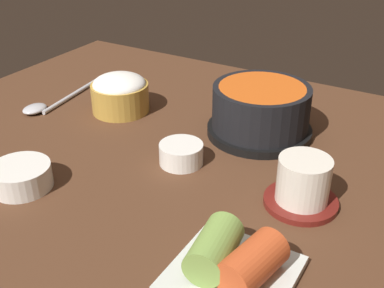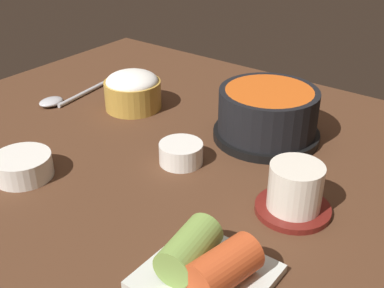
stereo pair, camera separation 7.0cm
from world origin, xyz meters
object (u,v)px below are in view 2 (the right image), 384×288
at_px(stone_pot, 268,114).
at_px(side_bowl_near, 23,165).
at_px(rice_bowl, 133,90).
at_px(banchan_cup_center, 181,152).
at_px(spoon, 64,98).
at_px(kimchi_plate, 206,265).
at_px(tea_cup_with_saucer, 295,191).

bearing_deg(stone_pot, side_bowl_near, -124.98).
bearing_deg(rice_bowl, banchan_cup_center, -27.85).
distance_m(side_bowl_near, spoon, 0.26).
xyz_separation_m(rice_bowl, kimchi_plate, (0.36, -0.27, -0.01)).
xyz_separation_m(tea_cup_with_saucer, side_bowl_near, (-0.34, -0.15, -0.01)).
distance_m(kimchi_plate, side_bowl_near, 0.32).
height_order(stone_pot, tea_cup_with_saucer, stone_pot).
relative_size(stone_pot, kimchi_plate, 1.38).
bearing_deg(banchan_cup_center, stone_pot, 66.72).
bearing_deg(banchan_cup_center, spoon, 172.07).
height_order(rice_bowl, spoon, rice_bowl).
bearing_deg(side_bowl_near, stone_pot, 55.02).
distance_m(rice_bowl, tea_cup_with_saucer, 0.39).
bearing_deg(kimchi_plate, side_bowl_near, 178.29).
xyz_separation_m(stone_pot, kimchi_plate, (0.11, -0.32, -0.02)).
relative_size(rice_bowl, side_bowl_near, 1.25).
height_order(rice_bowl, tea_cup_with_saucer, rice_bowl).
bearing_deg(banchan_cup_center, kimchi_plate, -45.66).
xyz_separation_m(rice_bowl, spoon, (-0.13, -0.06, -0.03)).
bearing_deg(banchan_cup_center, rice_bowl, 152.15).
bearing_deg(rice_bowl, stone_pot, 9.85).
distance_m(stone_pot, side_bowl_near, 0.38).
relative_size(kimchi_plate, spoon, 0.65).
bearing_deg(spoon, banchan_cup_center, -7.93).
bearing_deg(side_bowl_near, rice_bowl, 97.81).
height_order(banchan_cup_center, spoon, banchan_cup_center).
distance_m(tea_cup_with_saucer, banchan_cup_center, 0.19).
distance_m(rice_bowl, banchan_cup_center, 0.22).
relative_size(rice_bowl, spoon, 0.53).
distance_m(stone_pot, rice_bowl, 0.26).
distance_m(banchan_cup_center, side_bowl_near, 0.22).
xyz_separation_m(rice_bowl, banchan_cup_center, (0.19, -0.10, -0.02)).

